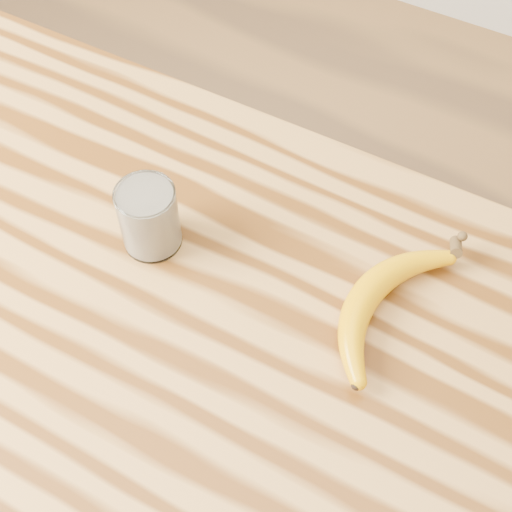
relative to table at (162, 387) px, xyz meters
The scene contains 4 objects.
room 0.58m from the table, ahead, with size 4.04×4.04×2.70m.
table is the anchor object (origin of this frame).
smoothie_glass 0.23m from the table, 122.17° to the left, with size 0.08×0.08×0.09m.
banana 0.30m from the table, 40.86° to the left, with size 0.11×0.31×0.04m, color #D99400, non-canonical shape.
Camera 1 is at (0.30, -0.29, 1.65)m, focal length 50.00 mm.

